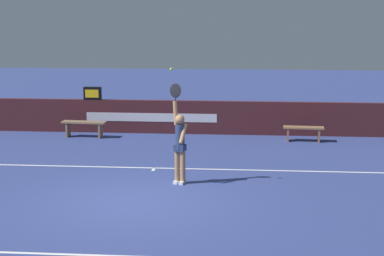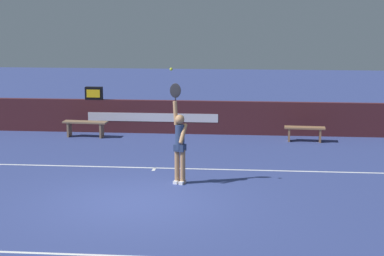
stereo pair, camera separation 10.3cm
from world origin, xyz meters
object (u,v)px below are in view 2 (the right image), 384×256
object	(u,v)px
speed_display	(94,93)
tennis_player	(180,143)
courtside_bench_near	(85,125)
courtside_bench_far	(305,131)
tennis_ball	(171,69)

from	to	relation	value
speed_display	tennis_player	xyz separation A→B (m)	(3.53, -6.07, -0.32)
courtside_bench_near	courtside_bench_far	xyz separation A→B (m)	(6.92, -0.06, -0.04)
tennis_player	courtside_bench_near	bearing A→B (deg)	124.87
tennis_player	speed_display	bearing A→B (deg)	120.16
tennis_ball	courtside_bench_far	bearing A→B (deg)	56.89
speed_display	tennis_ball	bearing A→B (deg)	-61.76
tennis_ball	courtside_bench_near	distance (m)	6.80
speed_display	courtside_bench_near	distance (m)	1.27
speed_display	courtside_bench_near	bearing A→B (deg)	-96.05
speed_display	tennis_player	world-z (taller)	tennis_player
tennis_player	courtside_bench_near	world-z (taller)	tennis_player
tennis_player	courtside_bench_near	xyz separation A→B (m)	(-3.62, 5.19, -0.60)
courtside_bench_near	speed_display	bearing A→B (deg)	83.95
speed_display	courtside_bench_far	bearing A→B (deg)	-7.76
tennis_player	courtside_bench_far	world-z (taller)	tennis_player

